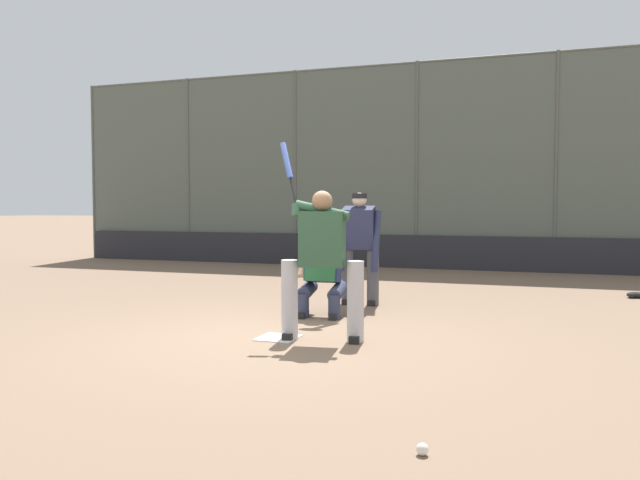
{
  "coord_description": "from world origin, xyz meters",
  "views": [
    {
      "loc": [
        -2.68,
        6.34,
        1.46
      ],
      "look_at": [
        -0.15,
        -1.0,
        1.05
      ],
      "focal_mm": 35.0,
      "sensor_mm": 36.0,
      "label": 1
    }
  ],
  "objects_px": {
    "equipment_bag_dugout_side": "(319,261)",
    "umpire_home": "(359,245)",
    "fielding_glove_on_dirt": "(635,295)",
    "catcher_behind_plate": "(322,269)",
    "batter_at_plate": "(321,259)",
    "baseball_loose": "(422,449)"
  },
  "relations": [
    {
      "from": "catcher_behind_plate",
      "to": "baseball_loose",
      "type": "relative_size",
      "value": 16.66
    },
    {
      "from": "baseball_loose",
      "to": "umpire_home",
      "type": "bearing_deg",
      "value": -70.79
    },
    {
      "from": "batter_at_plate",
      "to": "fielding_glove_on_dirt",
      "type": "xyz_separation_m",
      "value": [
        -3.74,
        -4.65,
        -0.85
      ]
    },
    {
      "from": "catcher_behind_plate",
      "to": "fielding_glove_on_dirt",
      "type": "relative_size",
      "value": 4.45
    },
    {
      "from": "catcher_behind_plate",
      "to": "equipment_bag_dugout_side",
      "type": "height_order",
      "value": "catcher_behind_plate"
    },
    {
      "from": "umpire_home",
      "to": "equipment_bag_dugout_side",
      "type": "height_order",
      "value": "umpire_home"
    },
    {
      "from": "fielding_glove_on_dirt",
      "to": "equipment_bag_dugout_side",
      "type": "distance_m",
      "value": 7.32
    },
    {
      "from": "batter_at_plate",
      "to": "baseball_loose",
      "type": "distance_m",
      "value": 3.34
    },
    {
      "from": "umpire_home",
      "to": "fielding_glove_on_dirt",
      "type": "bearing_deg",
      "value": -154.73
    },
    {
      "from": "fielding_glove_on_dirt",
      "to": "equipment_bag_dugout_side",
      "type": "height_order",
      "value": "equipment_bag_dugout_side"
    },
    {
      "from": "equipment_bag_dugout_side",
      "to": "umpire_home",
      "type": "bearing_deg",
      "value": 114.91
    },
    {
      "from": "batter_at_plate",
      "to": "catcher_behind_plate",
      "type": "relative_size",
      "value": 1.8
    },
    {
      "from": "equipment_bag_dugout_side",
      "to": "batter_at_plate",
      "type": "bearing_deg",
      "value": 109.31
    },
    {
      "from": "catcher_behind_plate",
      "to": "baseball_loose",
      "type": "xyz_separation_m",
      "value": [
        -2.08,
        4.24,
        -0.6
      ]
    },
    {
      "from": "fielding_glove_on_dirt",
      "to": "catcher_behind_plate",
      "type": "bearing_deg",
      "value": 37.22
    },
    {
      "from": "umpire_home",
      "to": "batter_at_plate",
      "type": "bearing_deg",
      "value": 93.38
    },
    {
      "from": "catcher_behind_plate",
      "to": "batter_at_plate",
      "type": "bearing_deg",
      "value": 103.73
    },
    {
      "from": "catcher_behind_plate",
      "to": "fielding_glove_on_dirt",
      "type": "bearing_deg",
      "value": -147.76
    },
    {
      "from": "catcher_behind_plate",
      "to": "fielding_glove_on_dirt",
      "type": "height_order",
      "value": "catcher_behind_plate"
    },
    {
      "from": "batter_at_plate",
      "to": "umpire_home",
      "type": "height_order",
      "value": "batter_at_plate"
    },
    {
      "from": "batter_at_plate",
      "to": "baseball_loose",
      "type": "height_order",
      "value": "batter_at_plate"
    },
    {
      "from": "umpire_home",
      "to": "equipment_bag_dugout_side",
      "type": "xyz_separation_m",
      "value": [
        2.52,
        -5.43,
        -0.76
      ]
    }
  ]
}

